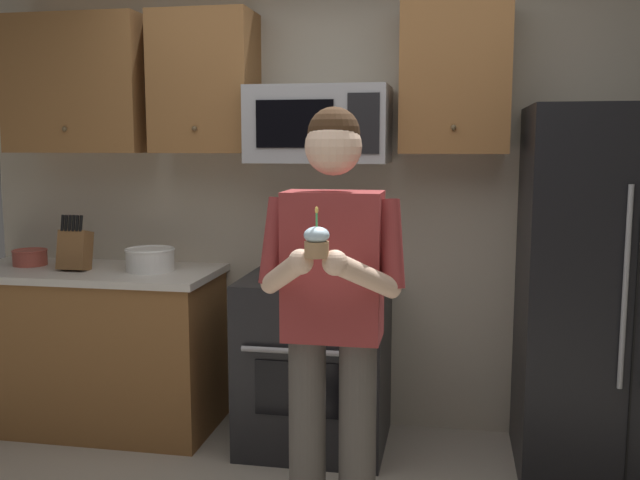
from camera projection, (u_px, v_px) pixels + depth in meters
name	position (u px, v px, depth m)	size (l,w,h in m)	color
wall_back	(354.00, 200.00, 4.06)	(4.40, 0.10, 2.60)	#B7AD99
oven_range	(315.00, 361.00, 3.82)	(0.76, 0.70, 0.93)	black
microwave	(319.00, 125.00, 3.77)	(0.74, 0.41, 0.40)	#9EA0A5
refrigerator	(617.00, 294.00, 3.45)	(0.90, 0.75, 1.80)	black
cabinet_row_upper	(218.00, 83.00, 3.89)	(2.78, 0.36, 0.76)	brown
counter_left	(94.00, 347.00, 4.08)	(1.44, 0.66, 0.92)	brown
knife_block	(75.00, 249.00, 3.96)	(0.16, 0.15, 0.32)	brown
bowl_large_white	(150.00, 259.00, 3.95)	(0.27, 0.27, 0.13)	white
bowl_small_colored	(30.00, 257.00, 4.13)	(0.20, 0.20, 0.09)	#B24C3F
person	(333.00, 305.00, 2.78)	(0.60, 0.48, 1.76)	#4C4742
cupcake	(317.00, 242.00, 2.42)	(0.09, 0.09, 0.17)	#A87F56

